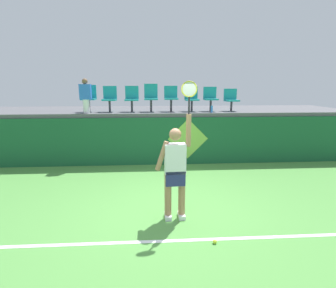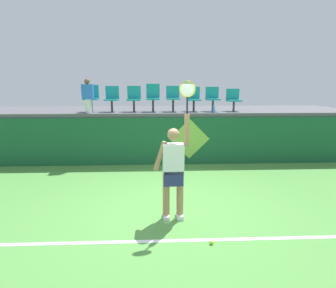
{
  "view_description": "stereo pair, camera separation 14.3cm",
  "coord_description": "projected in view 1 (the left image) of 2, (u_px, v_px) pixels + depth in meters",
  "views": [
    {
      "loc": [
        -0.36,
        -4.89,
        2.48
      ],
      "look_at": [
        0.04,
        1.16,
        1.13
      ],
      "focal_mm": 28.3,
      "sensor_mm": 36.0,
      "label": 1
    },
    {
      "loc": [
        -0.22,
        -4.89,
        2.48
      ],
      "look_at": [
        0.04,
        1.16,
        1.13
      ],
      "focal_mm": 28.3,
      "sensor_mm": 36.0,
      "label": 2
    }
  ],
  "objects": [
    {
      "name": "wall_signage_mount",
      "position": [
        187.0,
        164.0,
        8.49
      ],
      "size": [
        1.27,
        0.01,
        1.46
      ],
      "color": "#195633",
      "rests_on": "ground_plane"
    },
    {
      "name": "tennis_ball",
      "position": [
        215.0,
        242.0,
        4.23
      ],
      "size": [
        0.07,
        0.07,
        0.07
      ],
      "primitive_type": "sphere",
      "color": "#D1E533",
      "rests_on": "ground_plane"
    },
    {
      "name": "stadium_chair_7",
      "position": [
        231.0,
        99.0,
        8.88
      ],
      "size": [
        0.44,
        0.42,
        0.74
      ],
      "color": "#38383D",
      "rests_on": "spectator_platform"
    },
    {
      "name": "spectator_platform",
      "position": [
        161.0,
        111.0,
        9.67
      ],
      "size": [
        13.25,
        3.1,
        0.12
      ],
      "primitive_type": "cube",
      "color": "#56565B",
      "rests_on": "court_back_wall"
    },
    {
      "name": "stadium_chair_3",
      "position": [
        151.0,
        96.0,
        8.7
      ],
      "size": [
        0.44,
        0.42,
        0.9
      ],
      "color": "#38383D",
      "rests_on": "spectator_platform"
    },
    {
      "name": "tennis_player",
      "position": [
        175.0,
        169.0,
        4.85
      ],
      "size": [
        0.75,
        0.27,
        2.55
      ],
      "color": "white",
      "rests_on": "ground_plane"
    },
    {
      "name": "court_back_wall",
      "position": [
        162.0,
        141.0,
        8.38
      ],
      "size": [
        13.25,
        0.2,
        1.5
      ],
      "primitive_type": "cube",
      "color": "#195633",
      "rests_on": "ground_plane"
    },
    {
      "name": "stadium_chair_1",
      "position": [
        110.0,
        97.0,
        8.61
      ],
      "size": [
        0.44,
        0.42,
        0.83
      ],
      "color": "#38383D",
      "rests_on": "spectator_platform"
    },
    {
      "name": "stadium_chair_6",
      "position": [
        210.0,
        97.0,
        8.82
      ],
      "size": [
        0.44,
        0.42,
        0.8
      ],
      "color": "#38383D",
      "rests_on": "spectator_platform"
    },
    {
      "name": "court_baseline_stripe",
      "position": [
        175.0,
        241.0,
        4.31
      ],
      "size": [
        11.93,
        0.08,
        0.01
      ],
      "primitive_type": "cube",
      "color": "white",
      "rests_on": "ground_plane"
    },
    {
      "name": "water_bottle",
      "position": [
        212.0,
        109.0,
        8.42
      ],
      "size": [
        0.06,
        0.06,
        0.22
      ],
      "primitive_type": "cylinder",
      "color": "#338CE5",
      "rests_on": "spectator_platform"
    },
    {
      "name": "stadium_chair_0",
      "position": [
        89.0,
        97.0,
        8.57
      ],
      "size": [
        0.44,
        0.42,
        0.86
      ],
      "color": "#38383D",
      "rests_on": "spectator_platform"
    },
    {
      "name": "spectator_0",
      "position": [
        86.0,
        96.0,
        8.12
      ],
      "size": [
        0.34,
        0.2,
        1.05
      ],
      "color": "white",
      "rests_on": "spectator_platform"
    },
    {
      "name": "stadium_chair_5",
      "position": [
        191.0,
        98.0,
        8.79
      ],
      "size": [
        0.44,
        0.42,
        0.81
      ],
      "color": "#38383D",
      "rests_on": "spectator_platform"
    },
    {
      "name": "stadium_chair_4",
      "position": [
        171.0,
        97.0,
        8.74
      ],
      "size": [
        0.44,
        0.42,
        0.83
      ],
      "color": "#38383D",
      "rests_on": "spectator_platform"
    },
    {
      "name": "ground_plane",
      "position": [
        170.0,
        211.0,
        5.32
      ],
      "size": [
        40.0,
        40.0,
        0.0
      ],
      "primitive_type": "plane",
      "color": "#519342"
    },
    {
      "name": "stadium_chair_2",
      "position": [
        132.0,
        97.0,
        8.66
      ],
      "size": [
        0.44,
        0.42,
        0.83
      ],
      "color": "#38383D",
      "rests_on": "spectator_platform"
    }
  ]
}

